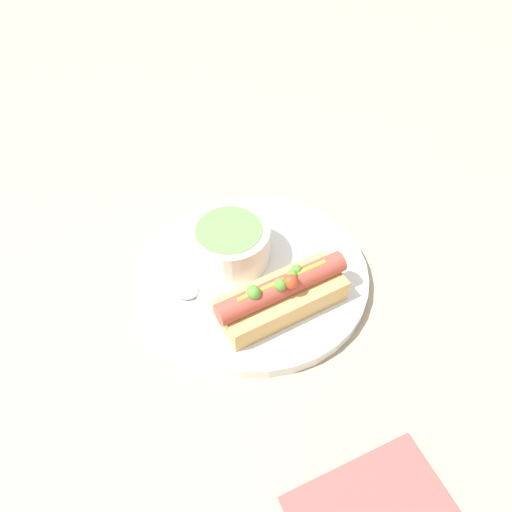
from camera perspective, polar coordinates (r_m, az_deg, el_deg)
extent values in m
plane|color=tan|center=(0.65, 0.00, -2.59)|extent=(4.00, 4.00, 0.00)
cylinder|color=white|center=(0.64, 0.00, -2.15)|extent=(0.29, 0.29, 0.02)
cube|color=tan|center=(0.59, 3.25, -4.78)|extent=(0.15, 0.06, 0.03)
cylinder|color=#B24738|center=(0.57, 3.34, -3.43)|extent=(0.16, 0.03, 0.03)
sphere|color=#518C2D|center=(0.57, 4.65, -1.61)|extent=(0.01, 0.01, 0.01)
sphere|color=#518C2D|center=(0.55, -0.30, -4.22)|extent=(0.02, 0.02, 0.02)
sphere|color=#518C2D|center=(0.56, 2.78, -3.31)|extent=(0.01, 0.01, 0.01)
sphere|color=#518C2D|center=(0.57, 4.15, -2.18)|extent=(0.01, 0.01, 0.01)
sphere|color=#C63F1E|center=(0.56, 3.94, -2.94)|extent=(0.02, 0.02, 0.02)
cylinder|color=gold|center=(0.56, 3.40, -2.65)|extent=(0.11, 0.01, 0.01)
cylinder|color=silver|center=(0.63, -3.03, 1.41)|extent=(0.10, 0.10, 0.05)
cylinder|color=#66844C|center=(0.62, -3.11, 2.74)|extent=(0.08, 0.08, 0.01)
cube|color=#B7B7BC|center=(0.59, -2.02, -6.16)|extent=(0.07, 0.09, 0.00)
ellipsoid|color=#B7B7BC|center=(0.61, -8.11, -3.89)|extent=(0.04, 0.04, 0.01)
cube|color=#E04C47|center=(0.53, 12.71, -25.94)|extent=(0.15, 0.09, 0.01)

